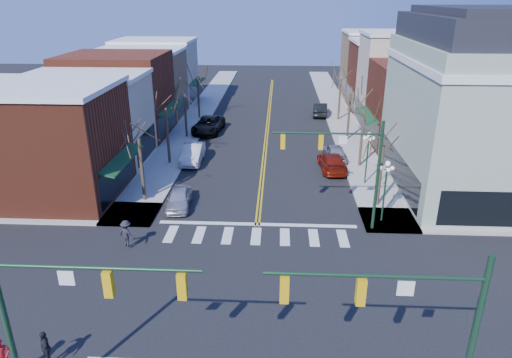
# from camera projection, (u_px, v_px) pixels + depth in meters

# --- Properties ---
(ground) EXTENTS (160.00, 160.00, 0.00)m
(ground) POSITION_uv_depth(u_px,v_px,m) (250.00, 297.00, 22.80)
(ground) COLOR black
(ground) RESTS_ON ground
(sidewalk_left) EXTENTS (3.50, 70.00, 0.15)m
(sidewalk_left) POSITION_uv_depth(u_px,v_px,m) (168.00, 159.00, 41.70)
(sidewalk_left) COLOR #9E9B93
(sidewalk_left) RESTS_ON ground
(sidewalk_right) EXTENTS (3.50, 70.00, 0.15)m
(sidewalk_right) POSITION_uv_depth(u_px,v_px,m) (361.00, 162.00, 40.87)
(sidewalk_right) COLOR #9E9B93
(sidewalk_right) RESTS_ON ground
(bldg_left_brick_a) EXTENTS (10.00, 8.50, 8.00)m
(bldg_left_brick_a) POSITION_uv_depth(u_px,v_px,m) (46.00, 144.00, 32.91)
(bldg_left_brick_a) COLOR maroon
(bldg_left_brick_a) RESTS_ON ground
(bldg_left_stucco_a) EXTENTS (10.00, 7.00, 7.50)m
(bldg_left_stucco_a) POSITION_uv_depth(u_px,v_px,m) (88.00, 120.00, 40.18)
(bldg_left_stucco_a) COLOR #BBB19A
(bldg_left_stucco_a) RESTS_ON ground
(bldg_left_brick_b) EXTENTS (10.00, 9.00, 8.50)m
(bldg_left_brick_b) POSITION_uv_depth(u_px,v_px,m) (118.00, 96.00, 47.39)
(bldg_left_brick_b) COLOR maroon
(bldg_left_brick_b) RESTS_ON ground
(bldg_left_tan) EXTENTS (10.00, 7.50, 7.80)m
(bldg_left_tan) POSITION_uv_depth(u_px,v_px,m) (141.00, 85.00, 55.16)
(bldg_left_tan) COLOR #A28359
(bldg_left_tan) RESTS_ON ground
(bldg_left_stucco_b) EXTENTS (10.00, 8.00, 8.20)m
(bldg_left_stucco_b) POSITION_uv_depth(u_px,v_px,m) (157.00, 73.00, 62.25)
(bldg_left_stucco_b) COLOR #BBB19A
(bldg_left_stucco_b) RESTS_ON ground
(bldg_right_brick_a) EXTENTS (10.00, 8.50, 8.00)m
(bldg_right_brick_a) POSITION_uv_depth(u_px,v_px,m) (425.00, 106.00, 44.39)
(bldg_right_brick_a) COLOR maroon
(bldg_right_brick_a) RESTS_ON ground
(bldg_right_stucco) EXTENTS (10.00, 7.00, 10.00)m
(bldg_right_stucco) POSITION_uv_depth(u_px,v_px,m) (406.00, 81.00, 51.18)
(bldg_right_stucco) COLOR #BBB19A
(bldg_right_stucco) RESTS_ON ground
(bldg_right_brick_b) EXTENTS (10.00, 8.00, 8.50)m
(bldg_right_brick_b) POSITION_uv_depth(u_px,v_px,m) (391.00, 77.00, 58.41)
(bldg_right_brick_b) COLOR maroon
(bldg_right_brick_b) RESTS_ON ground
(bldg_right_tan) EXTENTS (10.00, 8.00, 9.00)m
(bldg_right_tan) POSITION_uv_depth(u_px,v_px,m) (378.00, 66.00, 65.71)
(bldg_right_tan) COLOR #A28359
(bldg_right_tan) RESTS_ON ground
(victorian_corner) EXTENTS (12.25, 14.25, 13.30)m
(victorian_corner) POSITION_uv_depth(u_px,v_px,m) (490.00, 105.00, 32.93)
(victorian_corner) COLOR #99A891
(victorian_corner) RESTS_ON ground
(traffic_mast_near_left) EXTENTS (6.60, 0.28, 7.20)m
(traffic_mast_near_left) POSITION_uv_depth(u_px,v_px,m) (60.00, 312.00, 14.45)
(traffic_mast_near_left) COLOR #14331E
(traffic_mast_near_left) RESTS_ON ground
(traffic_mast_near_right) EXTENTS (6.60, 0.28, 7.20)m
(traffic_mast_near_right) POSITION_uv_depth(u_px,v_px,m) (414.00, 324.00, 13.92)
(traffic_mast_near_right) COLOR #14331E
(traffic_mast_near_right) RESTS_ON ground
(traffic_mast_far_right) EXTENTS (6.60, 0.28, 7.20)m
(traffic_mast_far_right) POSITION_uv_depth(u_px,v_px,m) (348.00, 161.00, 27.62)
(traffic_mast_far_right) COLOR #14331E
(traffic_mast_far_right) RESTS_ON ground
(lamppost_corner) EXTENTS (0.36, 0.36, 4.33)m
(lamppost_corner) POSITION_uv_depth(u_px,v_px,m) (386.00, 181.00, 29.16)
(lamppost_corner) COLOR #14331E
(lamppost_corner) RESTS_ON ground
(lamppost_midblock) EXTENTS (0.36, 0.36, 4.33)m
(lamppost_midblock) POSITION_uv_depth(u_px,v_px,m) (368.00, 149.00, 35.18)
(lamppost_midblock) COLOR #14331E
(lamppost_midblock) RESTS_ON ground
(tree_left_a) EXTENTS (0.24, 0.24, 4.76)m
(tree_left_a) POSITION_uv_depth(u_px,v_px,m) (142.00, 171.00, 32.49)
(tree_left_a) COLOR #382B21
(tree_left_a) RESTS_ON ground
(tree_left_b) EXTENTS (0.24, 0.24, 5.04)m
(tree_left_b) POSITION_uv_depth(u_px,v_px,m) (168.00, 137.00, 39.84)
(tree_left_b) COLOR #382B21
(tree_left_b) RESTS_ON ground
(tree_left_c) EXTENTS (0.24, 0.24, 4.55)m
(tree_left_c) POSITION_uv_depth(u_px,v_px,m) (186.00, 117.00, 47.33)
(tree_left_c) COLOR #382B21
(tree_left_c) RESTS_ON ground
(tree_left_d) EXTENTS (0.24, 0.24, 4.90)m
(tree_left_d) POSITION_uv_depth(u_px,v_px,m) (199.00, 99.00, 54.67)
(tree_left_d) COLOR #382B21
(tree_left_d) RESTS_ON ground
(tree_right_a) EXTENTS (0.24, 0.24, 4.62)m
(tree_right_a) POSITION_uv_depth(u_px,v_px,m) (380.00, 176.00, 31.71)
(tree_right_a) COLOR #382B21
(tree_right_a) RESTS_ON ground
(tree_right_b) EXTENTS (0.24, 0.24, 5.18)m
(tree_right_b) POSITION_uv_depth(u_px,v_px,m) (362.00, 139.00, 39.01)
(tree_right_b) COLOR #382B21
(tree_right_b) RESTS_ON ground
(tree_right_c) EXTENTS (0.24, 0.24, 4.83)m
(tree_right_c) POSITION_uv_depth(u_px,v_px,m) (349.00, 117.00, 46.48)
(tree_right_c) COLOR #382B21
(tree_right_c) RESTS_ON ground
(tree_right_d) EXTENTS (0.24, 0.24, 4.97)m
(tree_right_d) POSITION_uv_depth(u_px,v_px,m) (339.00, 100.00, 53.86)
(tree_right_d) COLOR #382B21
(tree_right_d) RESTS_ON ground
(car_left_near) EXTENTS (1.90, 4.06, 1.34)m
(car_left_near) POSITION_uv_depth(u_px,v_px,m) (179.00, 198.00, 32.22)
(car_left_near) COLOR silver
(car_left_near) RESTS_ON ground
(car_left_mid) EXTENTS (1.79, 4.88, 1.59)m
(car_left_mid) POSITION_uv_depth(u_px,v_px,m) (193.00, 153.00, 40.90)
(car_left_mid) COLOR silver
(car_left_mid) RESTS_ON ground
(car_left_far) EXTENTS (3.27, 6.20, 1.66)m
(car_left_far) POSITION_uv_depth(u_px,v_px,m) (208.00, 125.00, 49.74)
(car_left_far) COLOR black
(car_left_far) RESTS_ON ground
(car_right_near) EXTENTS (2.34, 5.16, 1.47)m
(car_right_near) POSITION_uv_depth(u_px,v_px,m) (332.00, 162.00, 39.06)
(car_right_near) COLOR maroon
(car_right_near) RESTS_ON ground
(car_right_mid) EXTENTS (2.08, 4.37, 1.44)m
(car_right_mid) POSITION_uv_depth(u_px,v_px,m) (334.00, 152.00, 41.56)
(car_right_mid) COLOR #ACADB1
(car_right_mid) RESTS_ON ground
(car_right_far) EXTENTS (2.10, 4.95, 1.59)m
(car_right_far) POSITION_uv_depth(u_px,v_px,m) (320.00, 109.00, 56.68)
(car_right_far) COLOR black
(car_right_far) RESTS_ON ground
(pedestrian_dark_a) EXTENTS (0.80, 0.97, 1.55)m
(pedestrian_dark_a) POSITION_uv_depth(u_px,v_px,m) (45.00, 347.00, 18.27)
(pedestrian_dark_a) COLOR black
(pedestrian_dark_a) RESTS_ON sidewalk_left
(pedestrian_dark_b) EXTENTS (1.24, 1.00, 1.67)m
(pedestrian_dark_b) POSITION_uv_depth(u_px,v_px,m) (127.00, 233.00, 26.85)
(pedestrian_dark_b) COLOR black
(pedestrian_dark_b) RESTS_ON sidewalk_left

